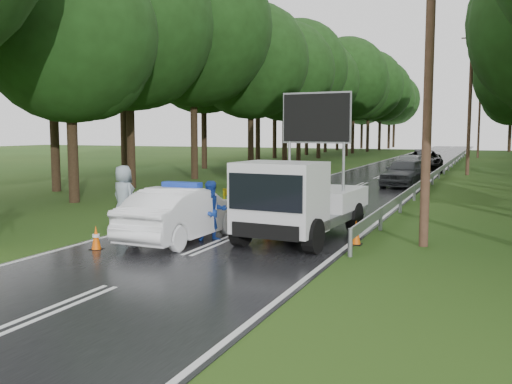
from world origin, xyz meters
The scene contains 22 objects.
ground centered at (0.00, 0.00, 0.00)m, with size 160.00×160.00×0.00m, color #1E4012.
road centered at (0.00, 30.00, 0.01)m, with size 7.00×140.00×0.02m, color black.
guardrail centered at (3.70, 29.67, 0.55)m, with size 0.12×60.06×0.70m.
utility_pole_near centered at (5.20, 2.00, 5.06)m, with size 1.40×0.24×10.00m.
utility_pole_mid centered at (5.20, 28.00, 5.06)m, with size 1.40×0.24×10.00m.
utility_pole_far centered at (5.20, 54.00, 5.06)m, with size 1.40×0.24×10.00m.
tree_left_near centered at (-9.00, 2.00, 7.55)m, with size 7.92×7.92×11.52m.
police_sedan centered at (-1.07, 0.18, 0.75)m, with size 1.69×4.56×1.64m.
work_truck centered at (1.87, 1.49, 1.12)m, with size 2.65×5.33×4.12m.
barrier centered at (-0.60, 4.00, 0.79)m, with size 2.46×0.68×1.05m.
officer centered at (0.32, 3.31, 0.94)m, with size 0.69×0.45×1.89m, color gold.
civilian centered at (-0.30, 0.50, 0.84)m, with size 0.81×0.63×1.68m, color #173897.
bystander_right centered at (-3.88, 1.38, 0.99)m, with size 0.96×0.63×1.97m, color #8999A5.
queue_car_first centered at (2.41, 18.25, 0.78)m, with size 1.83×4.55×1.55m, color #3F4246.
queue_car_second centered at (1.81, 24.25, 0.71)m, with size 2.00×4.92×1.43m, color #979A9E.
queue_car_third centered at (2.05, 30.58, 0.79)m, with size 2.61×5.66×1.57m, color black.
queue_car_fourth centered at (0.80, 40.48, 0.65)m, with size 1.38×3.95×1.30m, color #414349.
cone_near_left centered at (-2.50, -1.75, 0.31)m, with size 0.30×0.30×0.63m.
cone_center centered at (-1.00, 0.00, 0.31)m, with size 0.30×0.30×0.64m.
cone_far centered at (0.57, 2.50, 0.39)m, with size 0.38×0.38×0.80m.
cone_left_mid centered at (-2.08, 3.00, 0.38)m, with size 0.37×0.37×0.78m.
cone_right centered at (3.50, 1.50, 0.32)m, with size 0.31×0.31×0.66m.
Camera 1 is at (6.83, -13.45, 3.07)m, focal length 40.00 mm.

